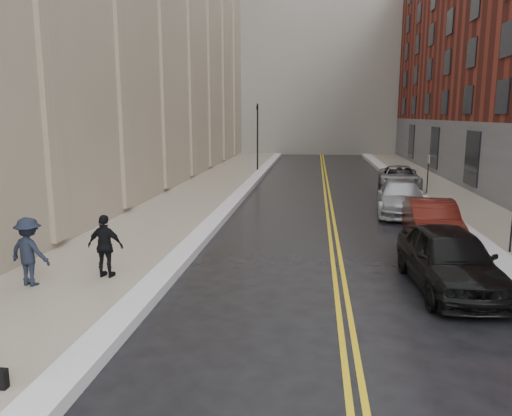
% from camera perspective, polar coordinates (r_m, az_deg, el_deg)
% --- Properties ---
extents(ground, '(160.00, 160.00, 0.00)m').
position_cam_1_polar(ground, '(9.23, -5.40, -17.76)').
color(ground, black).
rests_on(ground, ground).
extents(sidewalk_left, '(4.00, 64.00, 0.15)m').
position_cam_1_polar(sidewalk_left, '(25.11, -7.82, 0.65)').
color(sidewalk_left, gray).
rests_on(sidewalk_left, ground).
extents(sidewalk_right, '(3.00, 64.00, 0.15)m').
position_cam_1_polar(sidewalk_right, '(25.37, 23.19, -0.02)').
color(sidewalk_right, gray).
rests_on(sidewalk_right, ground).
extents(lane_stripe_a, '(0.12, 64.00, 0.01)m').
position_cam_1_polar(lane_stripe_a, '(24.34, 8.07, 0.15)').
color(lane_stripe_a, gold).
rests_on(lane_stripe_a, ground).
extents(lane_stripe_b, '(0.12, 64.00, 0.01)m').
position_cam_1_polar(lane_stripe_b, '(24.34, 8.63, 0.14)').
color(lane_stripe_b, gold).
rests_on(lane_stripe_b, ground).
extents(snow_ridge_left, '(0.70, 60.80, 0.26)m').
position_cam_1_polar(snow_ridge_left, '(24.63, -2.64, 0.67)').
color(snow_ridge_left, silver).
rests_on(snow_ridge_left, ground).
extents(snow_ridge_right, '(0.85, 60.80, 0.30)m').
position_cam_1_polar(snow_ridge_right, '(24.89, 19.12, 0.24)').
color(snow_ridge_right, silver).
rests_on(snow_ridge_right, ground).
extents(traffic_signal, '(0.18, 0.15, 5.20)m').
position_cam_1_polar(traffic_signal, '(38.21, 0.17, 8.68)').
color(traffic_signal, black).
rests_on(traffic_signal, ground).
extents(parking_sign_far, '(0.06, 0.35, 2.23)m').
position_cam_1_polar(parking_sign_far, '(28.76, 19.06, 4.00)').
color(parking_sign_far, black).
rests_on(parking_sign_far, ground).
extents(car_black, '(2.18, 4.82, 1.61)m').
position_cam_1_polar(car_black, '(13.55, 21.24, -5.44)').
color(car_black, black).
rests_on(car_black, ground).
extents(car_maroon, '(1.75, 4.49, 1.46)m').
position_cam_1_polar(car_maroon, '(18.37, 19.47, -1.46)').
color(car_maroon, '#42110B').
rests_on(car_maroon, ground).
extents(car_silver_near, '(2.57, 5.21, 1.46)m').
position_cam_1_polar(car_silver_near, '(23.30, 16.25, 1.18)').
color(car_silver_near, '#A7AAAE').
rests_on(car_silver_near, ground).
extents(car_silver_far, '(2.68, 5.12, 1.38)m').
position_cam_1_polar(car_silver_far, '(30.96, 16.07, 3.36)').
color(car_silver_far, gray).
rests_on(car_silver_far, ground).
extents(pedestrian_b, '(1.24, 0.89, 1.73)m').
position_cam_1_polar(pedestrian_b, '(13.72, -24.49, -4.55)').
color(pedestrian_b, black).
rests_on(pedestrian_b, sidewalk_left).
extents(pedestrian_c, '(1.01, 0.49, 1.67)m').
position_cam_1_polar(pedestrian_c, '(13.69, -16.82, -4.20)').
color(pedestrian_c, black).
rests_on(pedestrian_c, sidewalk_left).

